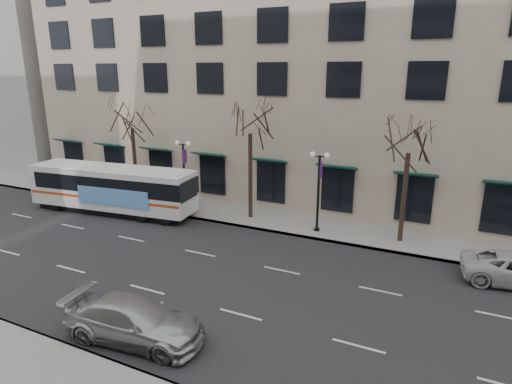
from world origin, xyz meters
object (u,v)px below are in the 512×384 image
Objects in this scene: tree_far_mid at (250,119)px; tree_far_left at (131,115)px; lamp_post_left at (184,172)px; silver_car at (135,320)px; tree_far_right at (410,136)px; city_bus at (113,188)px; lamp_post_right at (319,188)px.

tree_far_left is at bearing -180.00° from tree_far_mid.
lamp_post_left is 15.61m from silver_car.
silver_car is at bearing -62.64° from lamp_post_left.
tree_far_mid is 1.06× the size of tree_far_right.
city_bus is 2.28× the size of silver_car.
tree_far_mid is 0.67× the size of city_bus.
tree_far_right is 17.30m from silver_car.
silver_car is at bearing -118.81° from tree_far_right.
tree_far_mid reaches higher than silver_car.
city_bus is at bearing -81.15° from tree_far_left.
tree_far_right is at bearing -35.26° from silver_car.
tree_far_mid is at bearing 180.00° from tree_far_right.
lamp_post_left is at bearing 180.00° from lamp_post_right.
city_bus is at bearing -170.65° from lamp_post_right.
lamp_post_right is 14.20m from silver_car.
tree_far_right is at bearing 2.29° from lamp_post_left.
tree_far_mid is at bearing 173.17° from lamp_post_right.
tree_far_right is 0.64× the size of city_bus.
tree_far_mid is 1.64× the size of lamp_post_left.
lamp_post_right is at bearing -2.29° from tree_far_left.
tree_far_right is 1.55× the size of lamp_post_left.
tree_far_left reaches higher than tree_far_right.
lamp_post_left is (5.01, -0.60, -3.75)m from tree_far_left.
silver_car is at bearing -50.52° from city_bus.
tree_far_mid is at bearing 6.85° from lamp_post_left.
lamp_post_right is at bearing 0.00° from lamp_post_left.
lamp_post_left is at bearing 20.91° from silver_car.
city_bus reaches higher than silver_car.
lamp_post_right is at bearing -18.34° from silver_car.
lamp_post_left is 5.25m from city_bus.
tree_far_left is 6.29m from lamp_post_left.
silver_car is (-7.88, -14.33, -5.62)m from tree_far_right.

